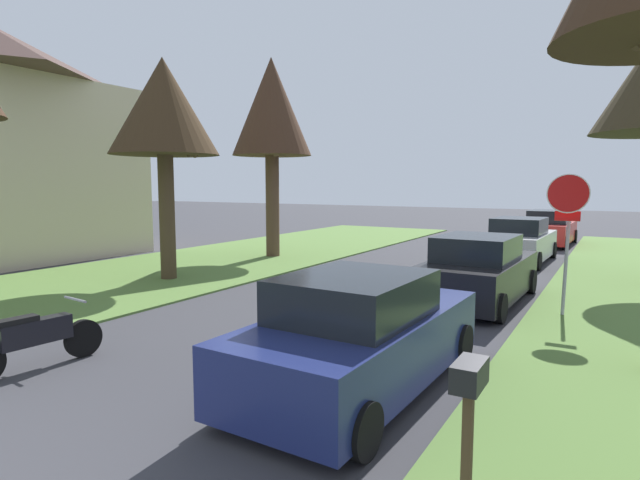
{
  "coord_description": "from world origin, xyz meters",
  "views": [
    {
      "loc": [
        5.19,
        0.15,
        2.74
      ],
      "look_at": [
        -0.27,
        9.48,
        1.57
      ],
      "focal_mm": 28.86,
      "sensor_mm": 36.0,
      "label": 1
    }
  ],
  "objects_px": {
    "parked_sedan_red": "(549,229)",
    "parked_motorcycle": "(34,338)",
    "curbside_mailbox": "(469,393)",
    "parked_sedan_silver": "(520,242)",
    "stop_sign_far": "(568,214)",
    "parked_sedan_navy": "(360,335)",
    "street_tree_left_far": "(272,110)",
    "street_tree_left_mid_b": "(164,109)",
    "parked_sedan_black": "(478,271)"
  },
  "relations": [
    {
      "from": "stop_sign_far",
      "to": "parked_sedan_black",
      "type": "height_order",
      "value": "stop_sign_far"
    },
    {
      "from": "curbside_mailbox",
      "to": "parked_sedan_red",
      "type": "bearing_deg",
      "value": 94.73
    },
    {
      "from": "street_tree_left_far",
      "to": "curbside_mailbox",
      "type": "height_order",
      "value": "street_tree_left_far"
    },
    {
      "from": "parked_sedan_navy",
      "to": "parked_motorcycle",
      "type": "xyz_separation_m",
      "value": [
        -4.43,
        -1.84,
        -0.24
      ]
    },
    {
      "from": "parked_motorcycle",
      "to": "curbside_mailbox",
      "type": "relative_size",
      "value": 1.61
    },
    {
      "from": "parked_sedan_red",
      "to": "parked_motorcycle",
      "type": "distance_m",
      "value": 21.5
    },
    {
      "from": "parked_motorcycle",
      "to": "parked_sedan_silver",
      "type": "bearing_deg",
      "value": 73.75
    },
    {
      "from": "parked_sedan_red",
      "to": "parked_motorcycle",
      "type": "xyz_separation_m",
      "value": [
        -4.62,
        -21.0,
        -0.24
      ]
    },
    {
      "from": "curbside_mailbox",
      "to": "parked_sedan_navy",
      "type": "bearing_deg",
      "value": 134.28
    },
    {
      "from": "street_tree_left_far",
      "to": "stop_sign_far",
      "type": "bearing_deg",
      "value": -21.9
    },
    {
      "from": "parked_sedan_silver",
      "to": "curbside_mailbox",
      "type": "xyz_separation_m",
      "value": [
        2.03,
        -15.04,
        0.33
      ]
    },
    {
      "from": "parked_sedan_silver",
      "to": "parked_sedan_red",
      "type": "height_order",
      "value": "same"
    },
    {
      "from": "stop_sign_far",
      "to": "street_tree_left_mid_b",
      "type": "bearing_deg",
      "value": -173.53
    },
    {
      "from": "parked_sedan_silver",
      "to": "parked_sedan_red",
      "type": "bearing_deg",
      "value": 87.37
    },
    {
      "from": "stop_sign_far",
      "to": "curbside_mailbox",
      "type": "xyz_separation_m",
      "value": [
        -0.06,
        -7.47,
        -1.09
      ]
    },
    {
      "from": "street_tree_left_far",
      "to": "parked_sedan_red",
      "type": "bearing_deg",
      "value": 48.2
    },
    {
      "from": "parked_sedan_silver",
      "to": "parked_sedan_red",
      "type": "xyz_separation_m",
      "value": [
        0.28,
        6.11,
        0.0
      ]
    },
    {
      "from": "parked_sedan_navy",
      "to": "parked_sedan_black",
      "type": "height_order",
      "value": "same"
    },
    {
      "from": "stop_sign_far",
      "to": "curbside_mailbox",
      "type": "height_order",
      "value": "stop_sign_far"
    },
    {
      "from": "stop_sign_far",
      "to": "parked_motorcycle",
      "type": "xyz_separation_m",
      "value": [
        -6.43,
        -7.32,
        -1.66
      ]
    },
    {
      "from": "parked_sedan_red",
      "to": "parked_sedan_navy",
      "type": "bearing_deg",
      "value": -90.56
    },
    {
      "from": "stop_sign_far",
      "to": "street_tree_left_mid_b",
      "type": "xyz_separation_m",
      "value": [
        -10.2,
        -1.16,
        2.67
      ]
    },
    {
      "from": "street_tree_left_mid_b",
      "to": "parked_motorcycle",
      "type": "relative_size",
      "value": 3.02
    },
    {
      "from": "stop_sign_far",
      "to": "parked_sedan_red",
      "type": "distance_m",
      "value": 13.87
    },
    {
      "from": "street_tree_left_far",
      "to": "parked_sedan_navy",
      "type": "bearing_deg",
      "value": -49.16
    },
    {
      "from": "street_tree_left_mid_b",
      "to": "curbside_mailbox",
      "type": "xyz_separation_m",
      "value": [
        10.14,
        -6.32,
        -3.75
      ]
    },
    {
      "from": "parked_sedan_black",
      "to": "street_tree_left_mid_b",
      "type": "bearing_deg",
      "value": -168.9
    },
    {
      "from": "street_tree_left_mid_b",
      "to": "street_tree_left_far",
      "type": "relative_size",
      "value": 0.85
    },
    {
      "from": "stop_sign_far",
      "to": "parked_sedan_red",
      "type": "height_order",
      "value": "stop_sign_far"
    },
    {
      "from": "parked_sedan_black",
      "to": "parked_sedan_silver",
      "type": "distance_m",
      "value": 7.09
    },
    {
      "from": "street_tree_left_mid_b",
      "to": "parked_sedan_black",
      "type": "xyz_separation_m",
      "value": [
        8.35,
        1.64,
        -4.09
      ]
    },
    {
      "from": "street_tree_left_far",
      "to": "parked_sedan_black",
      "type": "height_order",
      "value": "street_tree_left_far"
    },
    {
      "from": "parked_sedan_silver",
      "to": "parked_sedan_red",
      "type": "distance_m",
      "value": 6.12
    },
    {
      "from": "street_tree_left_far",
      "to": "parked_sedan_silver",
      "type": "xyz_separation_m",
      "value": [
        8.24,
        3.42,
        -4.73
      ]
    },
    {
      "from": "street_tree_left_far",
      "to": "parked_sedan_silver",
      "type": "relative_size",
      "value": 1.64
    },
    {
      "from": "stop_sign_far",
      "to": "parked_sedan_silver",
      "type": "xyz_separation_m",
      "value": [
        -2.09,
        7.57,
        -1.42
      ]
    },
    {
      "from": "parked_motorcycle",
      "to": "parked_sedan_black",
      "type": "bearing_deg",
      "value": 59.61
    },
    {
      "from": "stop_sign_far",
      "to": "curbside_mailbox",
      "type": "relative_size",
      "value": 2.29
    },
    {
      "from": "parked_sedan_black",
      "to": "street_tree_left_far",
      "type": "bearing_deg",
      "value": 156.58
    },
    {
      "from": "parked_sedan_navy",
      "to": "parked_sedan_red",
      "type": "xyz_separation_m",
      "value": [
        0.19,
        19.16,
        0.0
      ]
    },
    {
      "from": "street_tree_left_far",
      "to": "parked_motorcycle",
      "type": "relative_size",
      "value": 3.56
    },
    {
      "from": "stop_sign_far",
      "to": "parked_sedan_navy",
      "type": "bearing_deg",
      "value": -110.03
    },
    {
      "from": "stop_sign_far",
      "to": "parked_sedan_navy",
      "type": "distance_m",
      "value": 6.01
    },
    {
      "from": "parked_sedan_navy",
      "to": "parked_sedan_red",
      "type": "bearing_deg",
      "value": 89.44
    },
    {
      "from": "street_tree_left_far",
      "to": "parked_motorcycle",
      "type": "distance_m",
      "value": 13.1
    },
    {
      "from": "street_tree_left_mid_b",
      "to": "curbside_mailbox",
      "type": "distance_m",
      "value": 12.52
    },
    {
      "from": "parked_sedan_navy",
      "to": "parked_sedan_black",
      "type": "bearing_deg",
      "value": 88.61
    },
    {
      "from": "parked_sedan_red",
      "to": "parked_motorcycle",
      "type": "relative_size",
      "value": 2.17
    },
    {
      "from": "parked_sedan_black",
      "to": "parked_motorcycle",
      "type": "bearing_deg",
      "value": -120.39
    },
    {
      "from": "parked_sedan_red",
      "to": "parked_sedan_silver",
      "type": "bearing_deg",
      "value": -92.63
    }
  ]
}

